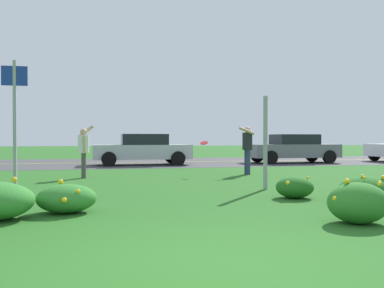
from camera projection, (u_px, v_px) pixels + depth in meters
ground_plane at (135, 179)px, 12.82m from camera, size 120.00×120.00×0.00m
highway_strip at (120, 163)px, 21.63m from camera, size 120.00×9.12×0.01m
highway_center_stripe at (120, 163)px, 21.63m from camera, size 120.00×0.16×0.00m
daylily_clump_mid_left at (67, 198)px, 7.02m from camera, size 0.98×0.86×0.55m
daylily_clump_front_left at (358, 203)px, 6.14m from camera, size 0.89×0.80×0.65m
daylily_clump_front_right at (367, 192)px, 7.65m from camera, size 1.01×1.01×0.59m
daylily_clump_front_center at (295, 187)px, 8.76m from camera, size 0.79×0.73×0.45m
sign_post_near_path at (15, 114)px, 9.52m from camera, size 0.56×0.10×3.00m
sign_post_by_roadside at (265, 143)px, 10.25m from camera, size 0.07×0.10×2.27m
person_thrower_white_shirt at (84, 148)px, 13.18m from camera, size 0.48×0.50×1.67m
person_catcher_dark_shirt at (247, 146)px, 14.54m from camera, size 0.56×0.50×1.65m
frisbee_red at (204, 143)px, 14.00m from camera, size 0.27×0.25×0.17m
car_gray_center_left at (293, 148)px, 21.46m from camera, size 4.50×2.00×1.45m
car_silver_center_right at (143, 149)px, 19.82m from camera, size 4.50×2.00×1.45m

